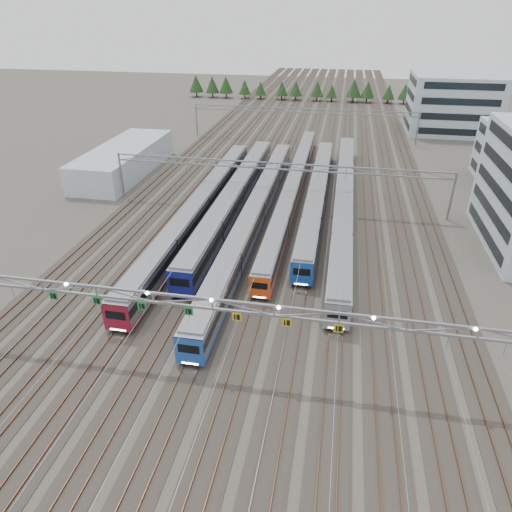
% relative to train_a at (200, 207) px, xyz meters
% --- Properties ---
extents(ground, '(400.00, 400.00, 0.00)m').
position_rel_train_a_xyz_m(ground, '(11.25, -32.54, -2.21)').
color(ground, '#47423A').
rests_on(ground, ground).
extents(track_bed, '(54.00, 260.00, 5.42)m').
position_rel_train_a_xyz_m(track_bed, '(11.25, 67.46, -0.72)').
color(track_bed, '#2D2823').
rests_on(track_bed, ground).
extents(train_a, '(3.00, 60.19, 3.91)m').
position_rel_train_a_xyz_m(train_a, '(0.00, 0.00, 0.00)').
color(train_a, black).
rests_on(train_a, ground).
extents(train_b, '(3.16, 56.21, 4.13)m').
position_rel_train_a_xyz_m(train_b, '(4.50, 5.09, 0.11)').
color(train_b, black).
rests_on(train_b, ground).
extents(train_c, '(2.87, 66.80, 3.73)m').
position_rel_train_a_xyz_m(train_c, '(9.00, -0.16, -0.09)').
color(train_c, black).
rests_on(train_c, ground).
extents(train_d, '(2.57, 68.68, 3.34)m').
position_rel_train_a_xyz_m(train_d, '(13.50, 13.06, -0.29)').
color(train_d, black).
rests_on(train_d, ground).
extents(train_e, '(2.83, 54.42, 3.68)m').
position_rel_train_a_xyz_m(train_e, '(18.00, 9.57, -0.12)').
color(train_e, black).
rests_on(train_e, ground).
extents(train_f, '(2.88, 66.98, 3.76)m').
position_rel_train_a_xyz_m(train_f, '(22.50, 7.92, -0.08)').
color(train_f, black).
rests_on(train_f, ground).
extents(gantry_near, '(56.36, 0.61, 8.08)m').
position_rel_train_a_xyz_m(gantry_near, '(11.20, -32.66, 4.88)').
color(gantry_near, gray).
rests_on(gantry_near, ground).
extents(gantry_mid, '(56.36, 0.36, 8.00)m').
position_rel_train_a_xyz_m(gantry_mid, '(11.25, 7.46, 4.18)').
color(gantry_mid, gray).
rests_on(gantry_mid, ground).
extents(gantry_far, '(56.36, 0.36, 8.00)m').
position_rel_train_a_xyz_m(gantry_far, '(11.25, 52.46, 4.18)').
color(gantry_far, gray).
rests_on(gantry_far, ground).
extents(depot_bldg_north, '(22.00, 18.00, 14.72)m').
position_rel_train_a_xyz_m(depot_bldg_north, '(49.40, 68.42, 5.15)').
color(depot_bldg_north, '#A3B7C2').
rests_on(depot_bldg_north, ground).
extents(west_shed, '(10.00, 30.00, 5.36)m').
position_rel_train_a_xyz_m(west_shed, '(-22.17, 19.89, 0.48)').
color(west_shed, '#A3B7C2').
rests_on(west_shed, ground).
extents(treeline, '(81.20, 5.60, 7.02)m').
position_rel_train_a_xyz_m(treeline, '(4.05, 106.20, 2.03)').
color(treeline, '#332114').
rests_on(treeline, ground).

